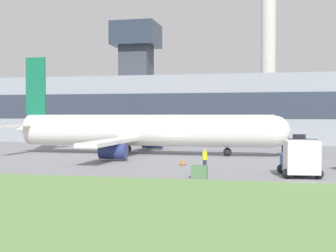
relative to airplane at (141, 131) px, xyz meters
name	(u,v)px	position (x,y,z in m)	size (l,w,h in m)	color
ground_plane	(175,156)	(4.08, -1.03, -2.64)	(400.00, 400.00, 0.00)	gray
terminal_building	(205,108)	(3.42, 26.69, 2.96)	(73.09, 13.97, 19.90)	#8C939E
smokestack_left	(268,39)	(13.35, 61.65, 19.38)	(3.95, 3.95, 43.71)	beige
airplane	(141,131)	(0.00, 0.00, 0.00)	(31.45, 27.47, 11.08)	white
pushback_tug	(299,146)	(17.06, 2.44, -1.61)	(3.75, 2.79, 2.29)	#232328
baggage_truck	(300,159)	(16.09, -15.55, -1.39)	(3.11, 4.30, 2.60)	#2D4C93
ground_crew_person	(205,159)	(8.94, -13.24, -1.76)	(0.53, 0.53, 1.72)	#23283D
traffic_cone_near_nose	(183,162)	(6.48, -9.68, -2.37)	(0.54, 0.54, 0.58)	black
utility_cabinet	(199,172)	(9.25, -18.15, -2.18)	(1.09, 0.56, 0.91)	#4C724C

